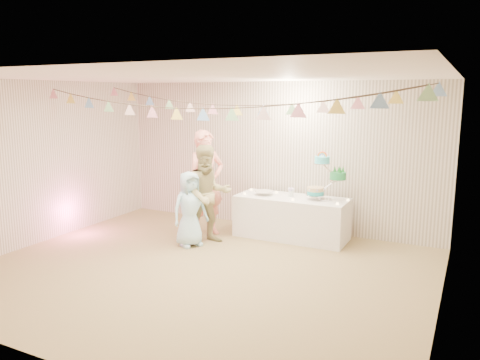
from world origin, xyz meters
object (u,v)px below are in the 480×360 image
at_px(person_adult_a, 206,183).
at_px(person_adult_b, 208,195).
at_px(cake_stand, 326,174).
at_px(table, 291,217).
at_px(person_child, 190,209).

height_order(person_adult_a, person_adult_b, person_adult_a).
bearing_deg(cake_stand, person_adult_b, -150.96).
distance_m(table, person_adult_a, 1.55).
relative_size(cake_stand, person_child, 0.61).
bearing_deg(person_adult_a, cake_stand, -43.16).
distance_m(table, cake_stand, 0.95).
xyz_separation_m(table, cake_stand, (0.55, 0.05, 0.77)).
bearing_deg(person_adult_b, cake_stand, -17.74).
bearing_deg(table, person_child, -138.88).
relative_size(person_adult_b, person_child, 1.33).
height_order(table, person_child, person_child).
xyz_separation_m(cake_stand, person_adult_a, (-1.92, -0.52, -0.22)).
bearing_deg(table, person_adult_b, -141.78).
xyz_separation_m(cake_stand, person_adult_b, (-1.65, -0.92, -0.32)).
xyz_separation_m(table, person_adult_b, (-1.10, -0.87, 0.45)).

